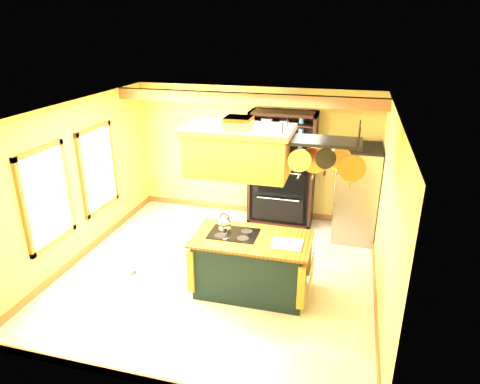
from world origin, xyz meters
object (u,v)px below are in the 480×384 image
at_px(pot_rack, 321,151).
at_px(kitchen_island, 251,264).
at_px(hutch, 282,180).
at_px(refrigerator, 356,195).
at_px(range_hood, 239,149).

bearing_deg(pot_rack, kitchen_island, 179.95).
bearing_deg(kitchen_island, hutch, 89.78).
height_order(kitchen_island, refrigerator, refrigerator).
height_order(range_hood, pot_rack, same).
relative_size(range_hood, hutch, 0.64).
relative_size(pot_rack, refrigerator, 0.65).
height_order(pot_rack, hutch, pot_rack).
bearing_deg(range_hood, kitchen_island, 0.22).
xyz_separation_m(kitchen_island, refrigerator, (1.47, 2.29, 0.39)).
distance_m(kitchen_island, pot_rack, 2.06).
height_order(kitchen_island, hutch, hutch).
height_order(refrigerator, hutch, hutch).
bearing_deg(pot_rack, hutch, 109.31).
bearing_deg(refrigerator, kitchen_island, -122.67).
bearing_deg(refrigerator, range_hood, -126.04).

